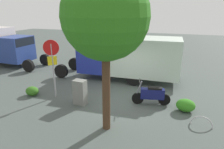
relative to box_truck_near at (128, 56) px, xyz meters
name	(u,v)px	position (x,y,z in m)	size (l,w,h in m)	color
ground_plane	(124,101)	(-0.64, 3.24, -1.54)	(60.00, 60.00, 0.00)	#48504C
box_truck_near	(128,56)	(0.00, 0.00, 0.00)	(7.93, 2.43, 2.72)	black
motorcycle	(152,94)	(-1.98, 3.12, -1.02)	(1.79, 0.67, 1.20)	black
stop_sign	(52,60)	(2.83, 3.85, 0.43)	(0.71, 0.33, 2.97)	#9E9EA3
street_tree	(105,17)	(-0.62, 5.64, 2.55)	(2.89, 2.89, 5.57)	#47301E
utility_cabinet	(80,92)	(1.25, 4.15, -0.94)	(0.58, 0.41, 1.22)	slate
bike_rack_hoop	(201,126)	(-4.09, 4.35, -1.54)	(0.85, 0.85, 0.05)	#B7B7BC
shrub_near_sign	(32,91)	(4.13, 4.04, -1.30)	(0.70, 0.58, 0.48)	#31681D
shrub_mid_verge	(186,105)	(-3.50, 3.29, -1.26)	(0.82, 0.67, 0.56)	#327F1E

